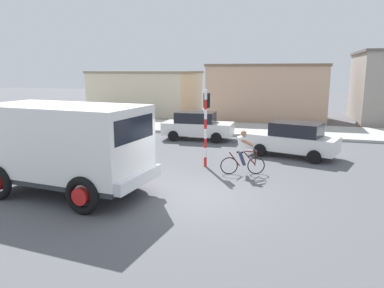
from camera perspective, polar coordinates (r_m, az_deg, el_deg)
name	(u,v)px	position (r m, az deg, el deg)	size (l,w,h in m)	color
ground_plane	(194,197)	(11.82, 0.36, -8.24)	(120.00, 120.00, 0.00)	#56565B
sidewalk_far	(249,129)	(24.87, 8.85, 2.26)	(80.00, 5.00, 0.16)	#ADADA8
truck_foreground	(66,144)	(12.40, -19.00, 0.06)	(5.65, 3.25, 2.90)	white
cyclist	(243,152)	(14.25, 7.85, -1.31)	(1.66, 0.67, 1.72)	black
traffic_light_pole	(206,117)	(15.16, 2.19, 4.17)	(0.24, 0.43, 3.20)	red
car_red_near	(197,126)	(21.30, 0.83, 2.88)	(4.04, 1.96, 1.60)	white
car_white_mid	(293,139)	(17.71, 15.45, 0.71)	(4.32, 2.79, 1.60)	white
building_corner_left	(148,92)	(34.88, -6.87, 7.99)	(8.89, 7.31, 3.88)	beige
building_mid_block	(267,92)	(30.63, 11.61, 7.89)	(9.18, 5.65, 4.42)	tan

